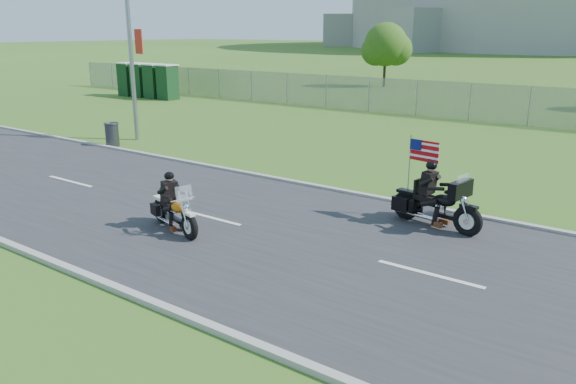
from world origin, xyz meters
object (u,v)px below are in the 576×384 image
Objects in this scene: streetlight at (132,6)px; porta_toilet_b at (154,82)px; porta_toilet_a at (168,83)px; motorcycle_follow at (436,205)px; porta_toilet_d at (128,80)px; motorcycle_lead at (174,213)px; porta_toilet_c at (141,81)px; trash_can at (112,135)px.

porta_toilet_b is at bearing 136.65° from streetlight.
streetlight is 4.35× the size of porta_toilet_a.
motorcycle_follow is (14.97, -3.46, -5.07)m from streetlight.
porta_toilet_a is 1.00× the size of porta_toilet_d.
porta_toilet_c is at bearing 158.33° from motorcycle_lead.
streetlight is 10.51× the size of trash_can.
motorcycle_lead is (20.02, -18.16, -0.69)m from porta_toilet_a.
porta_toilet_b is at bearing 161.38° from motorcycle_follow.
motorcycle_lead is (24.22, -18.16, -0.69)m from porta_toilet_d.
porta_toilet_a is 1.00× the size of porta_toilet_c.
motorcycle_follow is at bearing -13.01° from streetlight.
motorcycle_follow reaches higher than motorcycle_lead.
motorcycle_follow reaches higher than trash_can.
porta_toilet_a is 4.20m from porta_toilet_d.
streetlight is at bearing -40.06° from porta_toilet_c.
porta_toilet_a is at bearing 154.63° from motorcycle_lead.
porta_toilet_d is at bearing 180.00° from porta_toilet_b.
motorcycle_lead is at bearing -30.09° from trash_can.
porta_toilet_c is at bearing 136.28° from trash_can.
porta_toilet_c is 1.00× the size of porta_toilet_d.
porta_toilet_c is at bearing 139.94° from streetlight.
porta_toilet_b is at bearing 0.00° from porta_toilet_d.
streetlight is 16.33m from porta_toilet_b.
porta_toilet_b reaches higher than trash_can.
porta_toilet_a and porta_toilet_b have the same top height.
streetlight is 4.74× the size of motorcycle_lead.
porta_toilet_c is 29.17m from motorcycle_lead.
porta_toilet_d is at bearing 180.00° from porta_toilet_a.
porta_toilet_d is (-2.80, 0.00, 0.00)m from porta_toilet_b.
trash_can is at bearing -46.95° from porta_toilet_b.
streetlight reaches higher than porta_toilet_a.
trash_can is (-14.70, 1.72, -0.09)m from motorcycle_follow.
streetlight is 18.40m from porta_toilet_d.
porta_toilet_b is 1.09× the size of motorcycle_lead.
streetlight reaches higher than porta_toilet_d.
streetlight is at bearing -43.35° from porta_toilet_b.
trash_can is (13.10, -12.52, -0.67)m from porta_toilet_c.
porta_toilet_d reaches higher than motorcycle_lead.
streetlight is 4.35× the size of porta_toilet_c.
trash_can is at bearing -80.93° from streetlight.
trash_can is at bearing -40.82° from porta_toilet_d.
streetlight is 4.35× the size of porta_toilet_d.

